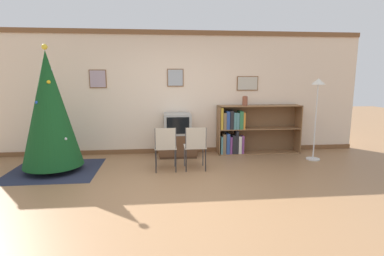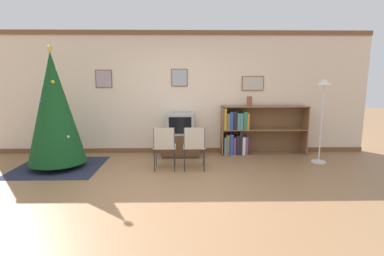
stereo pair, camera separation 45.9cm
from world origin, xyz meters
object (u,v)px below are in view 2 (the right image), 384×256
Objects in this scene: bookshelf at (248,131)px; vase at (249,101)px; christmas_tree at (54,108)px; folding_chair_left at (165,146)px; standing_lamp at (323,99)px; television at (180,123)px; tv_console at (180,145)px; folding_chair_right at (194,145)px.

vase is at bearing -93.23° from bookshelf.
christmas_tree is 2.17m from folding_chair_left.
standing_lamp is at bearing -25.80° from vase.
television is 1.57m from vase.
folding_chair_left is (2.05, -0.23, -0.66)m from christmas_tree.
christmas_tree is 2.50m from television.
standing_lamp reaches higher than vase.
tv_console is at bearing 75.44° from folding_chair_left.
christmas_tree is at bearing -166.58° from bookshelf.
bookshelf reaches higher than folding_chair_right.
tv_console is at bearing 168.30° from standing_lamp.
vase is 0.13× the size of standing_lamp.
folding_chair_left is at bearing -148.06° from vase.
folding_chair_left and folding_chair_right have the same top height.
tv_console is 3.05m from standing_lamp.
bookshelf is (1.50, 0.10, 0.27)m from tv_console.
tv_console is 1.00× the size of folding_chair_right.
bookshelf is 1.67m from standing_lamp.
christmas_tree reaches higher than bookshelf.
bookshelf reaches higher than television.
television is 2.70× the size of vase.
bookshelf is (1.22, 1.14, 0.05)m from folding_chair_right.
bookshelf is at bearing 3.84° from television.
folding_chair_right is at bearing -169.62° from standing_lamp.
folding_chair_left is 3.88× the size of vase.
standing_lamp is at bearing 10.38° from folding_chair_right.
television reaches higher than folding_chair_right.
folding_chair_right is at bearing -75.40° from television.
folding_chair_left is 2.20m from vase.
tv_console is at bearing 19.31° from christmas_tree.
standing_lamp is (1.32, -0.64, 0.10)m from vase.
tv_console is 1.10m from folding_chair_right.
folding_chair_right is at bearing -5.14° from christmas_tree.
tv_console is at bearing 90.00° from television.
television is 0.70× the size of folding_chair_right.
standing_lamp is (3.08, 0.46, 0.82)m from folding_chair_left.
bookshelf is at bearing 13.42° from christmas_tree.
christmas_tree is 3.97× the size of television.
christmas_tree is at bearing -167.19° from vase.
television is 0.34× the size of standing_lamp.
television reaches higher than folding_chair_left.
standing_lamp is (2.81, -0.58, 0.57)m from television.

